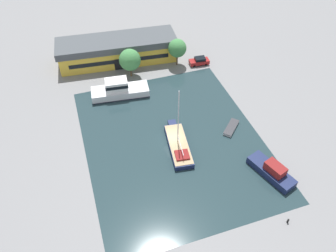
{
  "coord_description": "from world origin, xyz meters",
  "views": [
    {
      "loc": [
        -12.61,
        -35.41,
        40.49
      ],
      "look_at": [
        0.0,
        2.66,
        1.0
      ],
      "focal_mm": 35.0,
      "sensor_mm": 36.0,
      "label": 1
    }
  ],
  "objects_px": {
    "quay_tree_near_building": "(130,60)",
    "parked_car": "(199,61)",
    "motor_cruiser": "(119,90)",
    "sailboat_moored": "(178,145)",
    "warehouse_building": "(117,50)",
    "small_dinghy": "(231,128)",
    "quay_tree_by_water": "(177,48)",
    "cabin_boat": "(272,171)"
  },
  "relations": [
    {
      "from": "quay_tree_by_water",
      "to": "motor_cruiser",
      "type": "height_order",
      "value": "quay_tree_by_water"
    },
    {
      "from": "warehouse_building",
      "to": "parked_car",
      "type": "height_order",
      "value": "warehouse_building"
    },
    {
      "from": "quay_tree_near_building",
      "to": "sailboat_moored",
      "type": "distance_m",
      "value": 22.28
    },
    {
      "from": "warehouse_building",
      "to": "small_dinghy",
      "type": "relative_size",
      "value": 6.27
    },
    {
      "from": "motor_cruiser",
      "to": "sailboat_moored",
      "type": "bearing_deg",
      "value": -152.39
    },
    {
      "from": "quay_tree_near_building",
      "to": "quay_tree_by_water",
      "type": "bearing_deg",
      "value": 5.1
    },
    {
      "from": "small_dinghy",
      "to": "warehouse_building",
      "type": "bearing_deg",
      "value": -16.64
    },
    {
      "from": "parked_car",
      "to": "quay_tree_near_building",
      "type": "bearing_deg",
      "value": 93.09
    },
    {
      "from": "sailboat_moored",
      "to": "small_dinghy",
      "type": "relative_size",
      "value": 2.74
    },
    {
      "from": "quay_tree_near_building",
      "to": "cabin_boat",
      "type": "bearing_deg",
      "value": -65.81
    },
    {
      "from": "motor_cruiser",
      "to": "cabin_boat",
      "type": "bearing_deg",
      "value": -139.0
    },
    {
      "from": "quay_tree_near_building",
      "to": "motor_cruiser",
      "type": "xyz_separation_m",
      "value": [
        -3.66,
        -5.5,
        -2.6
      ]
    },
    {
      "from": "warehouse_building",
      "to": "cabin_boat",
      "type": "distance_m",
      "value": 41.33
    },
    {
      "from": "warehouse_building",
      "to": "sailboat_moored",
      "type": "bearing_deg",
      "value": -76.93
    },
    {
      "from": "warehouse_building",
      "to": "small_dinghy",
      "type": "distance_m",
      "value": 30.88
    },
    {
      "from": "motor_cruiser",
      "to": "small_dinghy",
      "type": "bearing_deg",
      "value": -126.07
    },
    {
      "from": "small_dinghy",
      "to": "cabin_boat",
      "type": "bearing_deg",
      "value": 143.29
    },
    {
      "from": "quay_tree_near_building",
      "to": "quay_tree_by_water",
      "type": "relative_size",
      "value": 1.02
    },
    {
      "from": "small_dinghy",
      "to": "cabin_boat",
      "type": "distance_m",
      "value": 11.01
    },
    {
      "from": "quay_tree_by_water",
      "to": "small_dinghy",
      "type": "xyz_separation_m",
      "value": [
        2.4,
        -21.65,
        -3.78
      ]
    },
    {
      "from": "cabin_boat",
      "to": "quay_tree_by_water",
      "type": "bearing_deg",
      "value": 78.47
    },
    {
      "from": "sailboat_moored",
      "to": "motor_cruiser",
      "type": "relative_size",
      "value": 1.0
    },
    {
      "from": "quay_tree_near_building",
      "to": "small_dinghy",
      "type": "relative_size",
      "value": 1.47
    },
    {
      "from": "motor_cruiser",
      "to": "cabin_boat",
      "type": "xyz_separation_m",
      "value": [
        17.87,
        -26.13,
        -0.39
      ]
    },
    {
      "from": "warehouse_building",
      "to": "small_dinghy",
      "type": "height_order",
      "value": "warehouse_building"
    },
    {
      "from": "quay_tree_near_building",
      "to": "motor_cruiser",
      "type": "distance_m",
      "value": 7.1
    },
    {
      "from": "quay_tree_near_building",
      "to": "parked_car",
      "type": "bearing_deg",
      "value": -1.79
    },
    {
      "from": "small_dinghy",
      "to": "parked_car",
      "type": "bearing_deg",
      "value": -50.18
    },
    {
      "from": "quay_tree_by_water",
      "to": "parked_car",
      "type": "relative_size",
      "value": 1.37
    },
    {
      "from": "parked_car",
      "to": "motor_cruiser",
      "type": "distance_m",
      "value": 19.39
    },
    {
      "from": "parked_car",
      "to": "cabin_boat",
      "type": "relative_size",
      "value": 0.54
    },
    {
      "from": "parked_car",
      "to": "sailboat_moored",
      "type": "bearing_deg",
      "value": 154.7
    },
    {
      "from": "quay_tree_by_water",
      "to": "small_dinghy",
      "type": "height_order",
      "value": "quay_tree_by_water"
    },
    {
      "from": "warehouse_building",
      "to": "sailboat_moored",
      "type": "distance_m",
      "value": 28.86
    },
    {
      "from": "warehouse_building",
      "to": "quay_tree_near_building",
      "type": "height_order",
      "value": "quay_tree_near_building"
    },
    {
      "from": "quay_tree_by_water",
      "to": "cabin_boat",
      "type": "xyz_separation_m",
      "value": [
        3.77,
        -32.56,
        -3.16
      ]
    },
    {
      "from": "sailboat_moored",
      "to": "quay_tree_near_building",
      "type": "bearing_deg",
      "value": 104.16
    },
    {
      "from": "small_dinghy",
      "to": "sailboat_moored",
      "type": "bearing_deg",
      "value": 52.51
    },
    {
      "from": "warehouse_building",
      "to": "motor_cruiser",
      "type": "distance_m",
      "value": 12.45
    },
    {
      "from": "quay_tree_by_water",
      "to": "small_dinghy",
      "type": "relative_size",
      "value": 1.45
    },
    {
      "from": "parked_car",
      "to": "warehouse_building",
      "type": "bearing_deg",
      "value": 71.32
    },
    {
      "from": "parked_car",
      "to": "small_dinghy",
      "type": "relative_size",
      "value": 1.06
    }
  ]
}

